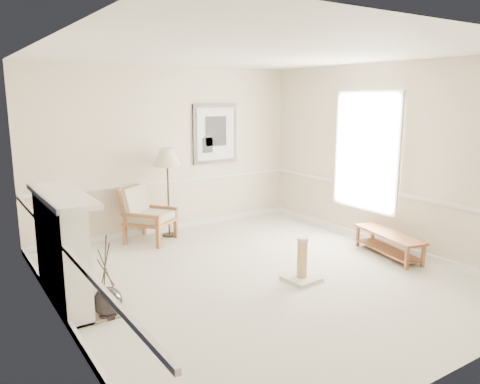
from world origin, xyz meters
The scene contains 8 objects.
ground centered at (0.00, 0.00, 0.00)m, with size 5.50×5.50×0.00m, color silver.
room centered at (0.14, 0.08, 1.87)m, with size 5.04×5.54×2.92m.
fireplace centered at (-2.34, 0.60, 0.64)m, with size 0.64×1.64×1.31m.
floor_vase centered at (-2.05, -0.06, 0.17)m, with size 0.32×0.32×0.94m.
armchair centered at (-0.63, 2.36, 0.50)m, with size 1.00×1.01×0.93m.
floor_lamp centered at (-0.18, 2.40, 1.33)m, with size 0.50×0.50×1.53m.
bench centered at (2.15, -0.40, 0.24)m, with size 0.63×1.31×0.36m.
scratching_post centered at (0.40, -0.43, 0.19)m, with size 0.44×0.44×0.59m.
Camera 1 is at (-3.46, -4.82, 2.37)m, focal length 35.00 mm.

